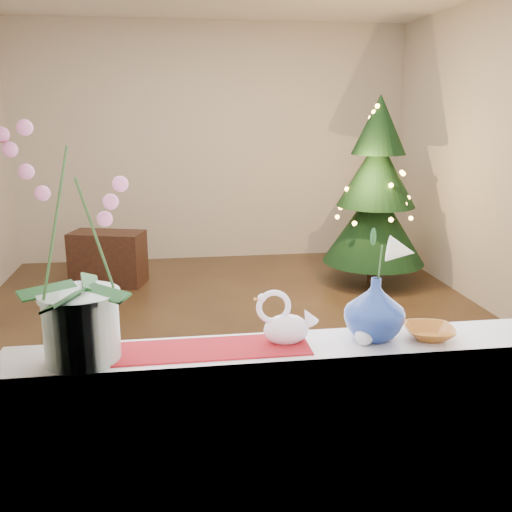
{
  "coord_description": "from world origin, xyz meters",
  "views": [
    {
      "loc": [
        -0.49,
        -4.22,
        1.73
      ],
      "look_at": [
        -0.07,
        -1.4,
        1.0
      ],
      "focal_mm": 40.0,
      "sensor_mm": 36.0,
      "label": 1
    }
  ],
  "objects": [
    {
      "name": "ground",
      "position": [
        0.0,
        0.0,
        0.0
      ],
      "size": [
        5.0,
        5.0,
        0.0
      ],
      "primitive_type": "plane",
      "color": "#342115",
      "rests_on": "ground"
    },
    {
      "name": "wall_back",
      "position": [
        0.0,
        2.5,
        1.35
      ],
      "size": [
        4.5,
        0.1,
        2.7
      ],
      "primitive_type": "cube",
      "color": "beige",
      "rests_on": "ground"
    },
    {
      "name": "wall_front",
      "position": [
        0.0,
        -2.5,
        1.35
      ],
      "size": [
        4.5,
        0.1,
        2.7
      ],
      "primitive_type": "cube",
      "color": "beige",
      "rests_on": "ground"
    },
    {
      "name": "window_apron",
      "position": [
        0.0,
        -2.46,
        0.44
      ],
      "size": [
        2.2,
        0.08,
        0.88
      ],
      "primitive_type": "cube",
      "color": "white",
      "rests_on": "ground"
    },
    {
      "name": "windowsill",
      "position": [
        0.0,
        -2.37,
        0.9
      ],
      "size": [
        2.2,
        0.26,
        0.04
      ],
      "primitive_type": "cube",
      "color": "white",
      "rests_on": "window_apron"
    },
    {
      "name": "window_frame",
      "position": [
        0.0,
        -2.47,
        1.7
      ],
      "size": [
        2.22,
        0.06,
        1.6
      ],
      "primitive_type": null,
      "color": "white",
      "rests_on": "windowsill"
    },
    {
      "name": "runner",
      "position": [
        -0.38,
        -2.37,
        0.92
      ],
      "size": [
        0.7,
        0.2,
        0.01
      ],
      "primitive_type": "cube",
      "color": "maroon",
      "rests_on": "windowsill"
    },
    {
      "name": "orchid_pot",
      "position": [
        -0.8,
        -2.39,
        1.31
      ],
      "size": [
        0.33,
        0.33,
        0.78
      ],
      "primitive_type": null,
      "rotation": [
        0.0,
        0.0,
        -0.26
      ],
      "color": "white",
      "rests_on": "windowsill"
    },
    {
      "name": "swan",
      "position": [
        -0.1,
        -2.35,
        1.02
      ],
      "size": [
        0.23,
        0.13,
        0.19
      ],
      "primitive_type": null,
      "rotation": [
        0.0,
        0.0,
        -0.12
      ],
      "color": "white",
      "rests_on": "windowsill"
    },
    {
      "name": "blue_vase",
      "position": [
        0.22,
        -2.35,
        1.05
      ],
      "size": [
        0.33,
        0.33,
        0.26
      ],
      "primitive_type": "imported",
      "rotation": [
        0.0,
        0.0,
        0.39
      ],
      "color": "navy",
      "rests_on": "windowsill"
    },
    {
      "name": "lily",
      "position": [
        0.22,
        -2.35,
        1.28
      ],
      "size": [
        0.15,
        0.08,
        0.2
      ],
      "primitive_type": null,
      "color": "white",
      "rests_on": "blue_vase"
    },
    {
      "name": "paperweight",
      "position": [
        0.17,
        -2.41,
        0.95
      ],
      "size": [
        0.09,
        0.09,
        0.07
      ],
      "primitive_type": "sphere",
      "rotation": [
        0.0,
        0.0,
        -0.43
      ],
      "color": "white",
      "rests_on": "windowsill"
    },
    {
      "name": "amber_dish",
      "position": [
        0.42,
        -2.38,
        0.94
      ],
      "size": [
        0.18,
        0.18,
        0.04
      ],
      "primitive_type": "imported",
      "rotation": [
        0.0,
        0.0,
        -0.21
      ],
      "color": "#A55E1D",
      "rests_on": "windowsill"
    },
    {
      "name": "xmas_tree",
      "position": [
        1.53,
        1.23,
        0.94
      ],
      "size": [
        1.3,
        1.3,
        1.88
      ],
      "primitive_type": null,
      "rotation": [
        0.0,
        0.0,
        0.32
      ],
      "color": "black",
      "rests_on": "ground"
    },
    {
      "name": "side_table",
      "position": [
        -1.16,
        1.54,
        0.27
      ],
      "size": [
        0.79,
        0.55,
        0.54
      ],
      "primitive_type": "cube",
      "rotation": [
        0.0,
        0.0,
        -0.28
      ],
      "color": "black",
      "rests_on": "ground"
    }
  ]
}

